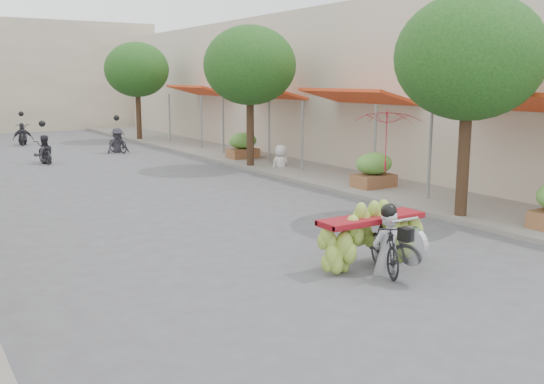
{
  "coord_description": "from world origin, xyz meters",
  "views": [
    {
      "loc": [
        -5.86,
        -5.55,
        3.31
      ],
      "look_at": [
        0.4,
        4.46,
        1.1
      ],
      "focal_mm": 40.0,
      "sensor_mm": 36.0,
      "label": 1
    }
  ],
  "objects": [
    {
      "name": "bg_motorbike_c",
      "position": [
        -0.32,
        27.24,
        0.77
      ],
      "size": [
        1.07,
        1.91,
        1.95
      ],
      "color": "black",
      "rests_on": "ground"
    },
    {
      "name": "banana_motorbike",
      "position": [
        1.15,
        2.14,
        0.69
      ],
      "size": [
        2.2,
        1.78,
        2.05
      ],
      "color": "black",
      "rests_on": "ground"
    },
    {
      "name": "bg_motorbike_b",
      "position": [
        2.73,
        21.44,
        0.87
      ],
      "size": [
        1.15,
        1.6,
        1.95
      ],
      "color": "black",
      "rests_on": "ground"
    },
    {
      "name": "produce_crate_far",
      "position": [
        6.2,
        16.0,
        0.71
      ],
      "size": [
        1.2,
        0.88,
        1.16
      ],
      "color": "brown",
      "rests_on": "ground"
    },
    {
      "name": "pedestrian",
      "position": [
        6.2,
        13.14,
        0.92
      ],
      "size": [
        0.79,
        0.47,
        1.59
      ],
      "rotation": [
        0.0,
        0.0,
        3.15
      ],
      "color": "white",
      "rests_on": "ground"
    },
    {
      "name": "sidewalk_right",
      "position": [
        7.0,
        15.0,
        0.06
      ],
      "size": [
        4.0,
        60.0,
        0.12
      ],
      "primitive_type": "cube",
      "color": "gray",
      "rests_on": "ground"
    },
    {
      "name": "street_tree_near",
      "position": [
        5.4,
        4.0,
        3.78
      ],
      "size": [
        3.4,
        3.4,
        5.25
      ],
      "color": "#3A2719",
      "rests_on": "ground"
    },
    {
      "name": "street_tree_mid",
      "position": [
        5.4,
        14.0,
        3.78
      ],
      "size": [
        3.4,
        3.4,
        5.25
      ],
      "color": "#3A2719",
      "rests_on": "ground"
    },
    {
      "name": "shophouse_row_right",
      "position": [
        11.99,
        14.0,
        3.0
      ],
      "size": [
        9.77,
        40.0,
        6.0
      ],
      "color": "beige",
      "rests_on": "ground"
    },
    {
      "name": "ground",
      "position": [
        0.0,
        0.0,
        0.0
      ],
      "size": [
        120.0,
        120.0,
        0.0
      ],
      "primitive_type": "plane",
      "color": "#505055",
      "rests_on": "ground"
    },
    {
      "name": "street_tree_far",
      "position": [
        5.4,
        26.0,
        3.78
      ],
      "size": [
        3.4,
        3.4,
        5.25
      ],
      "color": "#3A2719",
      "rests_on": "ground"
    },
    {
      "name": "produce_crate_mid",
      "position": [
        6.2,
        8.0,
        0.71
      ],
      "size": [
        1.2,
        0.88,
        1.16
      ],
      "color": "brown",
      "rests_on": "ground"
    },
    {
      "name": "market_umbrella",
      "position": [
        5.98,
        7.23,
        2.49
      ],
      "size": [
        2.01,
        2.01,
        1.77
      ],
      "rotation": [
        0.0,
        0.0,
        0.03
      ],
      "color": "#B5182C",
      "rests_on": "ground"
    },
    {
      "name": "bg_motorbike_a",
      "position": [
        -0.88,
        19.51,
        0.75
      ],
      "size": [
        0.81,
        1.58,
        1.95
      ],
      "color": "black",
      "rests_on": "ground"
    }
  ]
}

